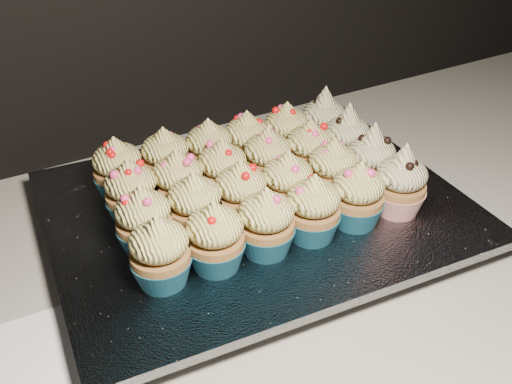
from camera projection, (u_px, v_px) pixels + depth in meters
worktop at (71, 319)px, 0.62m from camera, size 2.44×0.64×0.04m
napkin at (27, 377)px, 0.53m from camera, size 0.17×0.17×0.00m
baking_tray at (256, 217)px, 0.72m from camera, size 0.49×0.39×0.02m
foil_lining at (256, 207)px, 0.72m from camera, size 0.53×0.43×0.01m
cupcake_0 at (160, 253)px, 0.57m from camera, size 0.06×0.06×0.08m
cupcake_1 at (215, 238)px, 0.59m from camera, size 0.06×0.06×0.08m
cupcake_2 at (266, 223)px, 0.61m from camera, size 0.06×0.06×0.08m
cupcake_3 at (313, 209)px, 0.63m from camera, size 0.06×0.06×0.08m
cupcake_4 at (357, 196)px, 0.66m from camera, size 0.06×0.06×0.08m
cupcake_5 at (401, 183)px, 0.68m from camera, size 0.06×0.06×0.10m
cupcake_6 at (144, 221)px, 0.62m from camera, size 0.06×0.06×0.08m
cupcake_7 at (195, 207)px, 0.64m from camera, size 0.06×0.06×0.08m
cupcake_8 at (241, 194)px, 0.66m from camera, size 0.06×0.06×0.08m
cupcake_9 at (287, 184)px, 0.68m from camera, size 0.06×0.06×0.08m
cupcake_10 at (332, 171)px, 0.70m from camera, size 0.06×0.06×0.08m
cupcake_11 at (371, 161)px, 0.72m from camera, size 0.06×0.06×0.10m
cupcake_12 at (132, 193)px, 0.66m from camera, size 0.06×0.06×0.08m
cupcake_13 at (178, 183)px, 0.68m from camera, size 0.06×0.06×0.08m
cupcake_14 at (223, 171)px, 0.70m from camera, size 0.06×0.06×0.08m
cupcake_15 at (267, 159)px, 0.73m from camera, size 0.06×0.06×0.08m
cupcake_16 at (309, 151)px, 0.74m from camera, size 0.06×0.06×0.08m
cupcake_17 at (346, 140)px, 0.77m from camera, size 0.06×0.06×0.10m
cupcake_18 at (118, 170)px, 0.71m from camera, size 0.06×0.06×0.08m
cupcake_19 at (166, 159)px, 0.73m from camera, size 0.06×0.06×0.08m
cupcake_20 at (209, 150)px, 0.75m from camera, size 0.06×0.06×0.08m
cupcake_21 at (247, 142)px, 0.77m from camera, size 0.06×0.06×0.08m
cupcake_22 at (286, 132)px, 0.79m from camera, size 0.06×0.06×0.08m
cupcake_23 at (324, 122)px, 0.81m from camera, size 0.06×0.06×0.10m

